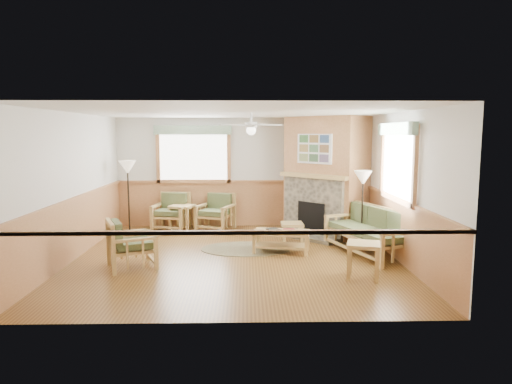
{
  "coord_description": "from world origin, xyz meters",
  "views": [
    {
      "loc": [
        0.2,
        -8.38,
        2.32
      ],
      "look_at": [
        0.4,
        0.7,
        1.15
      ],
      "focal_mm": 32.0,
      "sensor_mm": 36.0,
      "label": 1
    }
  ],
  "objects_px": {
    "armchair_back_right": "(216,212)",
    "footstool": "(292,232)",
    "floor_lamp_right": "(362,209)",
    "sofa": "(368,231)",
    "end_table_sofa": "(363,260)",
    "coffee_table": "(281,242)",
    "floor_lamp_left": "(129,197)",
    "armchair_left": "(132,244)",
    "armchair_back_left": "(171,212)",
    "end_table_chairs": "(182,217)"
  },
  "relations": [
    {
      "from": "end_table_sofa",
      "to": "sofa",
      "type": "bearing_deg",
      "value": 72.65
    },
    {
      "from": "end_table_sofa",
      "to": "floor_lamp_left",
      "type": "distance_m",
      "value": 5.84
    },
    {
      "from": "end_table_sofa",
      "to": "floor_lamp_right",
      "type": "height_order",
      "value": "floor_lamp_right"
    },
    {
      "from": "coffee_table",
      "to": "end_table_sofa",
      "type": "bearing_deg",
      "value": -41.25
    },
    {
      "from": "coffee_table",
      "to": "footstool",
      "type": "xyz_separation_m",
      "value": [
        0.31,
        0.95,
        -0.02
      ]
    },
    {
      "from": "sofa",
      "to": "armchair_back_left",
      "type": "height_order",
      "value": "sofa"
    },
    {
      "from": "sofa",
      "to": "end_table_sofa",
      "type": "distance_m",
      "value": 1.56
    },
    {
      "from": "footstool",
      "to": "floor_lamp_right",
      "type": "bearing_deg",
      "value": -24.21
    },
    {
      "from": "end_table_chairs",
      "to": "floor_lamp_right",
      "type": "height_order",
      "value": "floor_lamp_right"
    },
    {
      "from": "armchair_left",
      "to": "armchair_back_left",
      "type": "bearing_deg",
      "value": -26.43
    },
    {
      "from": "armchair_left",
      "to": "footstool",
      "type": "bearing_deg",
      "value": -80.82
    },
    {
      "from": "end_table_sofa",
      "to": "footstool",
      "type": "xyz_separation_m",
      "value": [
        -0.89,
        2.55,
        -0.09
      ]
    },
    {
      "from": "sofa",
      "to": "armchair_back_left",
      "type": "bearing_deg",
      "value": -139.64
    },
    {
      "from": "armchair_back_left",
      "to": "floor_lamp_right",
      "type": "distance_m",
      "value": 4.59
    },
    {
      "from": "armchair_back_left",
      "to": "floor_lamp_left",
      "type": "bearing_deg",
      "value": -150.49
    },
    {
      "from": "armchair_back_left",
      "to": "armchair_left",
      "type": "height_order",
      "value": "armchair_back_left"
    },
    {
      "from": "armchair_back_right",
      "to": "coffee_table",
      "type": "xyz_separation_m",
      "value": [
        1.43,
        -2.22,
        -0.21
      ]
    },
    {
      "from": "armchair_back_left",
      "to": "floor_lamp_left",
      "type": "relative_size",
      "value": 0.51
    },
    {
      "from": "armchair_left",
      "to": "end_table_sofa",
      "type": "height_order",
      "value": "armchair_left"
    },
    {
      "from": "floor_lamp_left",
      "to": "sofa",
      "type": "bearing_deg",
      "value": -21.65
    },
    {
      "from": "armchair_left",
      "to": "floor_lamp_right",
      "type": "distance_m",
      "value": 4.54
    },
    {
      "from": "sofa",
      "to": "footstool",
      "type": "xyz_separation_m",
      "value": [
        -1.36,
        1.07,
        -0.25
      ]
    },
    {
      "from": "armchair_back_right",
      "to": "end_table_sofa",
      "type": "distance_m",
      "value": 4.64
    },
    {
      "from": "coffee_table",
      "to": "end_table_sofa",
      "type": "relative_size",
      "value": 1.87
    },
    {
      "from": "sofa",
      "to": "armchair_back_left",
      "type": "xyz_separation_m",
      "value": [
        -4.17,
        2.34,
        -0.01
      ]
    },
    {
      "from": "armchair_back_right",
      "to": "footstool",
      "type": "relative_size",
      "value": 1.86
    },
    {
      "from": "armchair_back_left",
      "to": "end_table_sofa",
      "type": "distance_m",
      "value": 5.33
    },
    {
      "from": "coffee_table",
      "to": "end_table_sofa",
      "type": "height_order",
      "value": "end_table_sofa"
    },
    {
      "from": "floor_lamp_right",
      "to": "end_table_sofa",
      "type": "bearing_deg",
      "value": -103.39
    },
    {
      "from": "armchair_left",
      "to": "end_table_chairs",
      "type": "height_order",
      "value": "armchair_left"
    },
    {
      "from": "armchair_left",
      "to": "end_table_sofa",
      "type": "relative_size",
      "value": 1.47
    },
    {
      "from": "end_table_chairs",
      "to": "floor_lamp_right",
      "type": "xyz_separation_m",
      "value": [
        3.9,
        -1.88,
        0.5
      ]
    },
    {
      "from": "armchair_back_right",
      "to": "end_table_sofa",
      "type": "height_order",
      "value": "armchair_back_right"
    },
    {
      "from": "end_table_chairs",
      "to": "footstool",
      "type": "height_order",
      "value": "end_table_chairs"
    },
    {
      "from": "floor_lamp_left",
      "to": "coffee_table",
      "type": "bearing_deg",
      "value": -29.0
    },
    {
      "from": "floor_lamp_left",
      "to": "floor_lamp_right",
      "type": "xyz_separation_m",
      "value": [
        5.1,
        -1.56,
        -0.06
      ]
    },
    {
      "from": "end_table_chairs",
      "to": "end_table_sofa",
      "type": "relative_size",
      "value": 1.03
    },
    {
      "from": "armchair_left",
      "to": "coffee_table",
      "type": "xyz_separation_m",
      "value": [
        2.68,
        0.95,
        -0.21
      ]
    },
    {
      "from": "armchair_back_right",
      "to": "floor_lamp_right",
      "type": "height_order",
      "value": "floor_lamp_right"
    },
    {
      "from": "footstool",
      "to": "floor_lamp_left",
      "type": "distance_m",
      "value": 3.92
    },
    {
      "from": "end_table_chairs",
      "to": "footstool",
      "type": "xyz_separation_m",
      "value": [
        2.55,
        -1.27,
        -0.1
      ]
    },
    {
      "from": "floor_lamp_left",
      "to": "floor_lamp_right",
      "type": "relative_size",
      "value": 1.07
    },
    {
      "from": "coffee_table",
      "to": "armchair_back_right",
      "type": "bearing_deg",
      "value": 134.59
    },
    {
      "from": "armchair_left",
      "to": "floor_lamp_left",
      "type": "height_order",
      "value": "floor_lamp_left"
    },
    {
      "from": "armchair_left",
      "to": "floor_lamp_right",
      "type": "xyz_separation_m",
      "value": [
        4.34,
        1.3,
        0.37
      ]
    },
    {
      "from": "sofa",
      "to": "armchair_left",
      "type": "height_order",
      "value": "sofa"
    },
    {
      "from": "armchair_left",
      "to": "coffee_table",
      "type": "bearing_deg",
      "value": -93.79
    },
    {
      "from": "armchair_back_left",
      "to": "end_table_chairs",
      "type": "relative_size",
      "value": 1.47
    },
    {
      "from": "armchair_back_left",
      "to": "end_table_sofa",
      "type": "relative_size",
      "value": 1.52
    },
    {
      "from": "footstool",
      "to": "armchair_back_left",
      "type": "bearing_deg",
      "value": 155.68
    }
  ]
}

